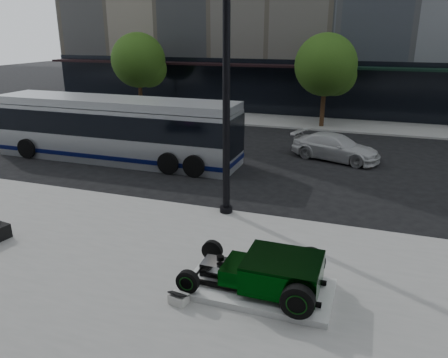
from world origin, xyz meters
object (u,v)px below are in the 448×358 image
(hot_rod, at_px, (273,272))
(transit_bus, at_px, (115,129))
(white_sedan, at_px, (336,147))
(lamppost, at_px, (226,104))

(hot_rod, distance_m, transit_bus, 13.26)
(transit_bus, xyz_separation_m, white_sedan, (9.96, 3.38, -0.88))
(transit_bus, bearing_deg, lamppost, -33.16)
(lamppost, bearing_deg, white_sedan, 71.08)
(lamppost, distance_m, white_sedan, 9.10)
(hot_rod, xyz_separation_m, lamppost, (-2.59, 4.22, 3.04))
(hot_rod, xyz_separation_m, white_sedan, (0.18, 12.30, -0.09))
(lamppost, height_order, white_sedan, lamppost)
(transit_bus, relative_size, white_sedan, 2.88)
(lamppost, bearing_deg, transit_bus, 146.84)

